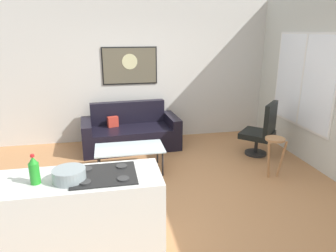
# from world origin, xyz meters

# --- Properties ---
(ground) EXTENTS (6.40, 6.40, 0.04)m
(ground) POSITION_xyz_m (0.00, 0.00, -0.02)
(ground) COLOR #B07749
(back_wall) EXTENTS (6.40, 0.05, 2.80)m
(back_wall) POSITION_xyz_m (0.00, 2.42, 1.40)
(back_wall) COLOR beige
(back_wall) RESTS_ON ground
(right_wall) EXTENTS (0.05, 6.40, 2.80)m
(right_wall) POSITION_xyz_m (2.62, 0.30, 1.40)
(right_wall) COLOR beige
(right_wall) RESTS_ON ground
(couch) EXTENTS (1.88, 0.96, 0.86)m
(couch) POSITION_xyz_m (-0.33, 1.88, 0.29)
(couch) COLOR black
(couch) RESTS_ON ground
(coffee_table) EXTENTS (1.09, 0.60, 0.41)m
(coffee_table) POSITION_xyz_m (-0.43, 0.78, 0.38)
(coffee_table) COLOR silver
(coffee_table) RESTS_ON ground
(armchair) EXTENTS (0.78, 0.78, 1.00)m
(armchair) POSITION_xyz_m (1.97, 1.00, 0.48)
(armchair) COLOR black
(armchair) RESTS_ON ground
(bar_stool) EXTENTS (0.34, 0.34, 0.63)m
(bar_stool) POSITION_xyz_m (1.75, 0.19, 0.48)
(bar_stool) COLOR #A67247
(bar_stool) RESTS_ON ground
(kitchen_counter) EXTENTS (1.68, 0.63, 0.91)m
(kitchen_counter) POSITION_xyz_m (-1.10, -1.11, 0.44)
(kitchen_counter) COLOR silver
(kitchen_counter) RESTS_ON ground
(soda_bottle_2) EXTENTS (0.09, 0.09, 0.28)m
(soda_bottle_2) POSITION_xyz_m (-1.40, -1.15, 1.01)
(soda_bottle_2) COLOR #249226
(soda_bottle_2) RESTS_ON kitchen_counter
(mixing_bowl) EXTENTS (0.30, 0.30, 0.12)m
(mixing_bowl) POSITION_xyz_m (-1.11, -1.16, 0.94)
(mixing_bowl) COLOR gray
(mixing_bowl) RESTS_ON kitchen_counter
(wall_painting) EXTENTS (1.09, 0.03, 0.74)m
(wall_painting) POSITION_xyz_m (-0.26, 2.38, 1.53)
(wall_painting) COLOR black
(window) EXTENTS (0.03, 1.66, 1.61)m
(window) POSITION_xyz_m (2.59, 0.90, 1.37)
(window) COLOR silver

